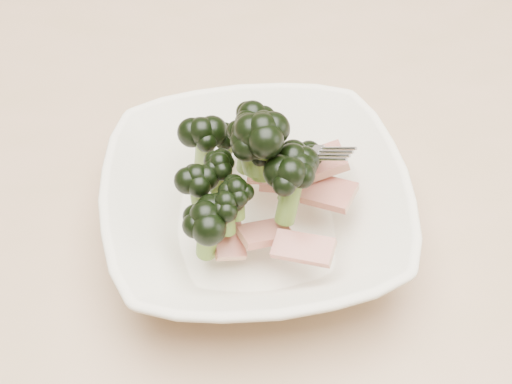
# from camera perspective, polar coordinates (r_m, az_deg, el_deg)

# --- Properties ---
(dining_table) EXTENTS (1.20, 0.80, 0.75)m
(dining_table) POSITION_cam_1_polar(r_m,az_deg,el_deg) (0.71, 1.12, -6.44)
(dining_table) COLOR tan
(dining_table) RESTS_ON ground
(broccoli_dish) EXTENTS (0.26, 0.26, 0.13)m
(broccoli_dish) POSITION_cam_1_polar(r_m,az_deg,el_deg) (0.58, -0.06, -0.60)
(broccoli_dish) COLOR beige
(broccoli_dish) RESTS_ON dining_table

